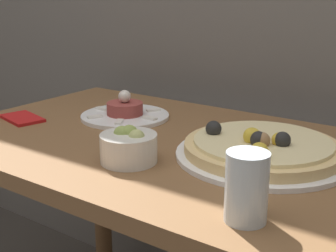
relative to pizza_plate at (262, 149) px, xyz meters
name	(u,v)px	position (x,y,z in m)	size (l,w,h in m)	color
dining_table	(157,188)	(-0.25, -0.02, -0.15)	(1.02, 0.67, 0.73)	brown
pizza_plate	(262,149)	(0.00, 0.00, 0.00)	(0.36, 0.36, 0.07)	white
tartare_plate	(125,113)	(-0.43, 0.07, -0.01)	(0.24, 0.24, 0.08)	white
small_bowl	(129,146)	(-0.21, -0.17, 0.01)	(0.11, 0.11, 0.07)	silver
drinking_glass	(247,187)	(0.09, -0.26, 0.03)	(0.06, 0.06, 0.11)	silver
napkin	(22,118)	(-0.64, -0.10, -0.02)	(0.14, 0.10, 0.01)	red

